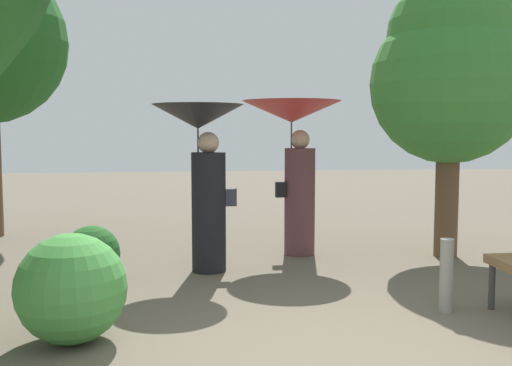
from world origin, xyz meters
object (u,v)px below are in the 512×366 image
(person_left, at_px, (203,157))
(tree_near_right, at_px, (450,70))
(person_right, at_px, (294,142))
(path_marker_post, at_px, (446,276))

(person_left, distance_m, tree_near_right, 3.35)
(person_right, height_order, tree_near_right, tree_near_right)
(person_left, xyz_separation_m, tree_near_right, (3.15, 0.42, 1.06))
(person_left, height_order, person_right, person_right)
(tree_near_right, height_order, path_marker_post, tree_near_right)
(person_left, xyz_separation_m, path_marker_post, (2.10, -1.82, -1.00))
(person_left, xyz_separation_m, person_right, (1.22, 0.78, 0.16))
(person_left, bearing_deg, tree_near_right, -90.73)
(person_left, height_order, tree_near_right, tree_near_right)
(person_right, bearing_deg, path_marker_post, -169.64)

